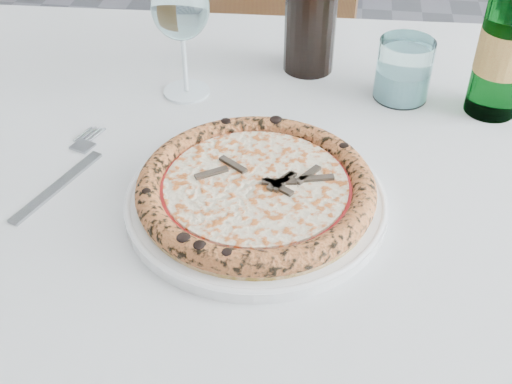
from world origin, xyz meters
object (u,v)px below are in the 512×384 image
plate (256,199)px  beer_bottle (507,39)px  chair_far (269,53)px  wine_glass (180,10)px  tumbler (403,74)px  dining_table (267,207)px  pizza (256,188)px

plate → beer_bottle: (0.30, 0.25, 0.10)m
chair_far → wine_glass: (-0.05, -0.59, 0.35)m
chair_far → tumbler: (0.26, -0.55, 0.26)m
dining_table → chair_far: chair_far is taller
plate → beer_bottle: 0.40m
dining_table → tumbler: 0.28m
chair_far → wine_glass: bearing=-94.8°
dining_table → plate: bearing=-90.0°
dining_table → pizza: (-0.00, -0.10, 0.11)m
beer_bottle → plate: bearing=-139.3°
plate → wine_glass: wine_glass is taller
dining_table → tumbler: size_ratio=17.22×
dining_table → beer_bottle: 0.39m
tumbler → beer_bottle: (0.12, -0.02, 0.07)m
wine_glass → chair_far: bearing=85.2°
wine_glass → beer_bottle: size_ratio=0.65×
chair_far → wine_glass: wine_glass is taller
chair_far → beer_bottle: (0.39, -0.57, 0.33)m
plate → tumbler: tumbler is taller
beer_bottle → chair_far: bearing=124.0°
plate → beer_bottle: size_ratio=1.11×
pizza → tumbler: size_ratio=3.12×
dining_table → plate: (0.00, -0.10, 0.10)m
tumbler → beer_bottle: beer_bottle is taller
chair_far → pizza: chair_far is taller
dining_table → wine_glass: bearing=134.7°
beer_bottle → wine_glass: bearing=-178.1°
pizza → wine_glass: 0.30m
wine_glass → pizza: bearing=-60.0°
chair_far → tumbler: 0.67m
dining_table → plate: plate is taller
chair_far → beer_bottle: bearing=-56.0°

